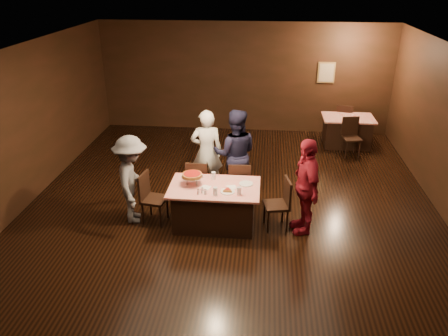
{
  "coord_description": "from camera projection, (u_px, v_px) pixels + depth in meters",
  "views": [
    {
      "loc": [
        0.59,
        -6.98,
        4.3
      ],
      "look_at": [
        -0.1,
        0.11,
        1.0
      ],
      "focal_mm": 35.0,
      "sensor_mm": 36.0,
      "label": 1
    }
  ],
  "objects": [
    {
      "name": "room",
      "position": [
        229.0,
        109.0,
        7.27
      ],
      "size": [
        10.0,
        10.04,
        3.02
      ],
      "color": "black",
      "rests_on": "ground"
    },
    {
      "name": "main_table",
      "position": [
        215.0,
        206.0,
        7.85
      ],
      "size": [
        1.6,
        1.0,
        0.77
      ],
      "primitive_type": "cube",
      "color": "red",
      "rests_on": "ground"
    },
    {
      "name": "back_table",
      "position": [
        347.0,
        131.0,
        11.39
      ],
      "size": [
        1.3,
        0.9,
        0.77
      ],
      "primitive_type": "cube",
      "color": "#A8150B",
      "rests_on": "ground"
    },
    {
      "name": "chair_far_left",
      "position": [
        199.0,
        182.0,
        8.53
      ],
      "size": [
        0.44,
        0.44,
        0.95
      ],
      "primitive_type": "cube",
      "rotation": [
        0.0,
        0.0,
        3.09
      ],
      "color": "black",
      "rests_on": "ground"
    },
    {
      "name": "chair_far_right",
      "position": [
        240.0,
        183.0,
        8.46
      ],
      "size": [
        0.44,
        0.44,
        0.95
      ],
      "primitive_type": "cube",
      "rotation": [
        0.0,
        0.0,
        3.19
      ],
      "color": "black",
      "rests_on": "ground"
    },
    {
      "name": "chair_end_left",
      "position": [
        154.0,
        198.0,
        7.91
      ],
      "size": [
        0.49,
        0.49,
        0.95
      ],
      "primitive_type": "cube",
      "rotation": [
        0.0,
        0.0,
        1.4
      ],
      "color": "black",
      "rests_on": "ground"
    },
    {
      "name": "chair_end_right",
      "position": [
        276.0,
        204.0,
        7.72
      ],
      "size": [
        0.5,
        0.5,
        0.95
      ],
      "primitive_type": "cube",
      "rotation": [
        0.0,
        0.0,
        -1.36
      ],
      "color": "black",
      "rests_on": "ground"
    },
    {
      "name": "chair_back_near",
      "position": [
        352.0,
        138.0,
        10.72
      ],
      "size": [
        0.49,
        0.49,
        0.95
      ],
      "primitive_type": "cube",
      "rotation": [
        0.0,
        0.0,
        0.19
      ],
      "color": "black",
      "rests_on": "ground"
    },
    {
      "name": "chair_back_far",
      "position": [
        344.0,
        121.0,
        11.9
      ],
      "size": [
        0.5,
        0.5,
        0.95
      ],
      "primitive_type": "cube",
      "rotation": [
        0.0,
        0.0,
        2.92
      ],
      "color": "black",
      "rests_on": "ground"
    },
    {
      "name": "diner_white_jacket",
      "position": [
        207.0,
        152.0,
        8.84
      ],
      "size": [
        0.69,
        0.49,
        1.77
      ],
      "primitive_type": "imported",
      "rotation": [
        0.0,
        0.0,
        3.25
      ],
      "color": "silver",
      "rests_on": "ground"
    },
    {
      "name": "diner_navy_hoodie",
      "position": [
        235.0,
        154.0,
        8.66
      ],
      "size": [
        0.92,
        0.74,
        1.83
      ],
      "primitive_type": "imported",
      "rotation": [
        0.0,
        0.0,
        3.19
      ],
      "color": "black",
      "rests_on": "ground"
    },
    {
      "name": "diner_grey_knit",
      "position": [
        132.0,
        180.0,
        7.81
      ],
      "size": [
        0.82,
        1.17,
        1.65
      ],
      "primitive_type": "imported",
      "rotation": [
        0.0,
        0.0,
        1.78
      ],
      "color": "slate",
      "rests_on": "ground"
    },
    {
      "name": "diner_red_shirt",
      "position": [
        306.0,
        186.0,
        7.48
      ],
      "size": [
        0.64,
        1.09,
        1.74
      ],
      "primitive_type": "imported",
      "rotation": [
        0.0,
        0.0,
        -1.35
      ],
      "color": "maroon",
      "rests_on": "ground"
    },
    {
      "name": "pizza_stand",
      "position": [
        192.0,
        175.0,
        7.69
      ],
      "size": [
        0.38,
        0.38,
        0.22
      ],
      "color": "black",
      "rests_on": "main_table"
    },
    {
      "name": "plate_with_slice",
      "position": [
        228.0,
        191.0,
        7.49
      ],
      "size": [
        0.25,
        0.25,
        0.06
      ],
      "color": "white",
      "rests_on": "main_table"
    },
    {
      "name": "plate_empty",
      "position": [
        246.0,
        184.0,
        7.77
      ],
      "size": [
        0.25,
        0.25,
        0.01
      ],
      "primitive_type": "cylinder",
      "color": "white",
      "rests_on": "main_table"
    },
    {
      "name": "glass_front_left",
      "position": [
        215.0,
        191.0,
        7.39
      ],
      "size": [
        0.08,
        0.08,
        0.14
      ],
      "primitive_type": "cylinder",
      "color": "silver",
      "rests_on": "main_table"
    },
    {
      "name": "glass_front_right",
      "position": [
        239.0,
        191.0,
        7.4
      ],
      "size": [
        0.08,
        0.08,
        0.14
      ],
      "primitive_type": "cylinder",
      "color": "silver",
      "rests_on": "main_table"
    },
    {
      "name": "glass_back",
      "position": [
        214.0,
        176.0,
        7.94
      ],
      "size": [
        0.08,
        0.08,
        0.14
      ],
      "primitive_type": "cylinder",
      "color": "silver",
      "rests_on": "main_table"
    },
    {
      "name": "condiments",
      "position": [
        202.0,
        191.0,
        7.43
      ],
      "size": [
        0.17,
        0.1,
        0.09
      ],
      "color": "silver",
      "rests_on": "main_table"
    },
    {
      "name": "napkin_center",
      "position": [
        231.0,
        187.0,
        7.66
      ],
      "size": [
        0.19,
        0.19,
        0.01
      ],
      "primitive_type": "cube",
      "rotation": [
        0.0,
        0.0,
        0.21
      ],
      "color": "white",
      "rests_on": "main_table"
    },
    {
      "name": "napkin_left",
      "position": [
        206.0,
        187.0,
        7.66
      ],
      "size": [
        0.21,
        0.21,
        0.01
      ],
      "primitive_type": "cube",
      "rotation": [
        0.0,
        0.0,
        -0.35
      ],
      "color": "white",
      "rests_on": "main_table"
    }
  ]
}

